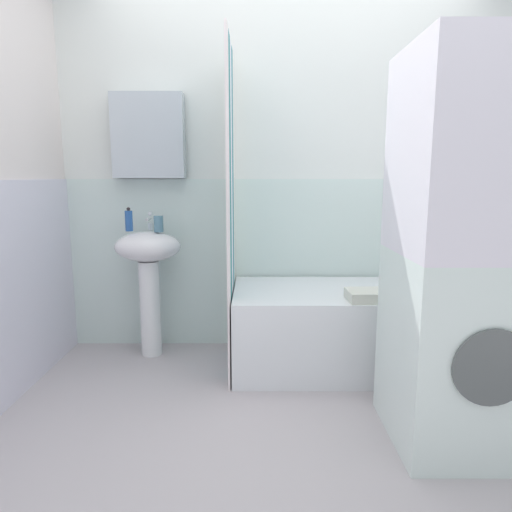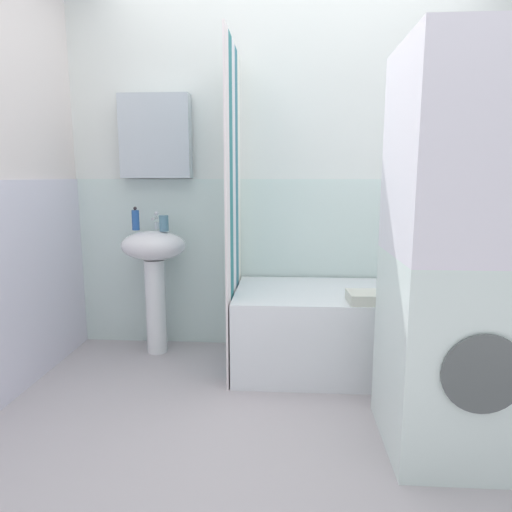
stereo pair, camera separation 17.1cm
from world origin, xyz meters
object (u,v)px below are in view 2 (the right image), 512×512
towel_folded (372,297)px  bathtub (346,329)px  sink (154,264)px  shampoo_bottle (433,270)px  lotion_bottle (415,265)px  soap_dispenser (136,220)px  washer_dryer_stack (461,257)px  toothbrush_cup (164,223)px

towel_folded → bathtub: bearing=111.3°
sink → shampoo_bottle: 1.89m
bathtub → lotion_bottle: 0.69m
soap_dispenser → washer_dryer_stack: (1.77, -1.07, -0.05)m
shampoo_bottle → bathtub: bearing=-155.2°
sink → soap_dispenser: size_ratio=5.34×
toothbrush_cup → lotion_bottle: 1.73m
soap_dispenser → toothbrush_cup: 0.21m
toothbrush_cup → sink: bearing=173.0°
sink → bathtub: sink is taller
towel_folded → washer_dryer_stack: 0.72m
bathtub → shampoo_bottle: (0.60, 0.28, 0.34)m
lotion_bottle → towel_folded: lotion_bottle is taller
lotion_bottle → bathtub: bearing=-147.4°
bathtub → shampoo_bottle: shampoo_bottle is taller
shampoo_bottle → lotion_bottle: (-0.11, 0.04, 0.03)m
towel_folded → washer_dryer_stack: (0.25, -0.58, 0.34)m
bathtub → towel_folded: bearing=-68.7°
toothbrush_cup → lotion_bottle: size_ratio=0.46×
soap_dispenser → towel_folded: size_ratio=0.58×
toothbrush_cup → shampoo_bottle: bearing=3.2°
shampoo_bottle → sink: bearing=-177.2°
shampoo_bottle → towel_folded: shampoo_bottle is taller
washer_dryer_stack → soap_dispenser: bearing=148.9°
soap_dispenser → washer_dryer_stack: 2.07m
lotion_bottle → washer_dryer_stack: (-0.14, -1.16, 0.26)m
soap_dispenser → lotion_bottle: (1.91, 0.09, -0.31)m
bathtub → lotion_bottle: bearing=32.6°
bathtub → towel_folded: size_ratio=5.07×
toothbrush_cup → lotion_bottle: bearing=4.7°
toothbrush_cup → washer_dryer_stack: size_ratio=0.06×
toothbrush_cup → towel_folded: toothbrush_cup is taller
towel_folded → washer_dryer_stack: bearing=-66.4°
sink → towel_folded: size_ratio=3.09×
shampoo_bottle → washer_dryer_stack: size_ratio=0.10×
washer_dryer_stack → lotion_bottle: bearing=83.2°
shampoo_bottle → lotion_bottle: lotion_bottle is taller
bathtub → soap_dispenser: bearing=171.0°
soap_dispenser → sink: bearing=-16.1°
bathtub → towel_folded: towel_folded is taller
soap_dispenser → washer_dryer_stack: washer_dryer_stack is taller
lotion_bottle → washer_dryer_stack: 1.20m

